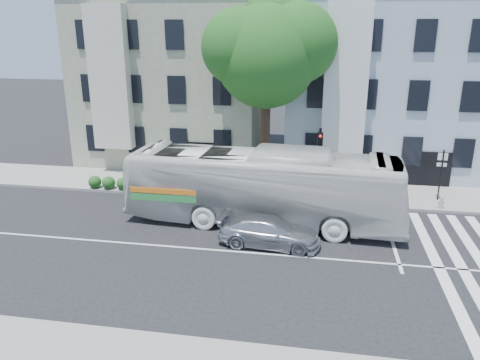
% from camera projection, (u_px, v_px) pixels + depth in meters
% --- Properties ---
extents(ground, '(120.00, 120.00, 0.00)m').
position_uv_depth(ground, '(240.00, 252.00, 19.78)').
color(ground, black).
rests_on(ground, ground).
extents(sidewalk_far, '(80.00, 4.00, 0.15)m').
position_uv_depth(sidewalk_far, '(263.00, 189.00, 27.24)').
color(sidewalk_far, gray).
rests_on(sidewalk_far, ground).
extents(building_left, '(12.00, 10.00, 11.00)m').
position_uv_depth(building_left, '(179.00, 79.00, 33.21)').
color(building_left, gray).
rests_on(building_left, ground).
extents(building_right, '(12.00, 10.00, 11.00)m').
position_uv_depth(building_right, '(382.00, 83.00, 30.96)').
color(building_right, '#A4B3C4').
rests_on(building_right, ground).
extents(street_tree, '(7.30, 5.90, 11.10)m').
position_uv_depth(street_tree, '(268.00, 50.00, 25.48)').
color(street_tree, '#2D2116').
rests_on(street_tree, ground).
extents(bus, '(3.82, 13.31, 3.66)m').
position_uv_depth(bus, '(263.00, 187.00, 22.16)').
color(bus, silver).
rests_on(bus, ground).
extents(sedan, '(2.10, 4.55, 1.29)m').
position_uv_depth(sedan, '(269.00, 231.00, 20.24)').
color(sedan, silver).
rests_on(sedan, ground).
extents(hedge, '(8.52, 2.24, 0.70)m').
position_uv_depth(hedge, '(165.00, 186.00, 26.38)').
color(hedge, '#286621').
rests_on(hedge, sidewalk_far).
extents(traffic_signal, '(0.43, 0.52, 4.05)m').
position_uv_depth(traffic_signal, '(319.00, 155.00, 24.57)').
color(traffic_signal, black).
rests_on(traffic_signal, ground).
extents(fire_hydrant, '(0.38, 0.22, 0.68)m').
position_uv_depth(fire_hydrant, '(441.00, 202.00, 24.01)').
color(fire_hydrant, '#B3B3AE').
rests_on(fire_hydrant, sidewalk_far).
extents(far_sign_pole, '(0.50, 0.16, 2.77)m').
position_uv_depth(far_sign_pole, '(441.00, 169.00, 24.81)').
color(far_sign_pole, black).
rests_on(far_sign_pole, sidewalk_far).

